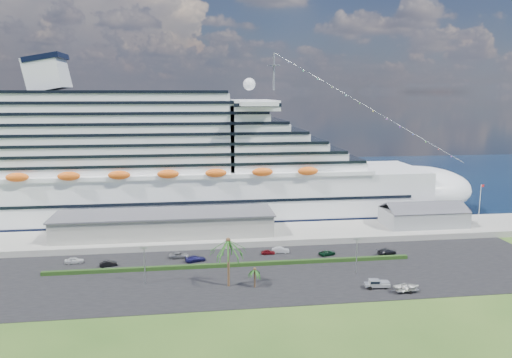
{
  "coord_description": "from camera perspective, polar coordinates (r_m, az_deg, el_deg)",
  "views": [
    {
      "loc": [
        -17.99,
        -98.09,
        41.49
      ],
      "look_at": [
        -0.46,
        30.0,
        18.91
      ],
      "focal_mm": 35.0,
      "sensor_mm": 36.0,
      "label": 1
    }
  ],
  "objects": [
    {
      "name": "parked_car_5",
      "position": [
        131.45,
        2.82,
        -8.11
      ],
      "size": [
        4.7,
        2.29,
        1.48
      ],
      "primitive_type": "imported",
      "rotation": [
        0.0,
        0.0,
        1.41
      ],
      "color": "silver",
      "rests_on": "asphalt_lot"
    },
    {
      "name": "water",
      "position": [
        232.53,
        -3.23,
        -0.38
      ],
      "size": [
        420.0,
        160.0,
        0.02
      ],
      "primitive_type": "cube",
      "color": "black",
      "rests_on": "ground"
    },
    {
      "name": "wharf",
      "position": [
        145.06,
        -0.36,
        -6.34
      ],
      "size": [
        240.0,
        20.0,
        1.8
      ],
      "primitive_type": "cube",
      "color": "gray",
      "rests_on": "ground"
    },
    {
      "name": "pickup_truck",
      "position": [
        111.87,
        13.62,
        -11.52
      ],
      "size": [
        5.54,
        2.57,
        1.88
      ],
      "color": "black",
      "rests_on": "asphalt_lot"
    },
    {
      "name": "parked_car_2",
      "position": [
        128.83,
        -8.8,
        -8.62
      ],
      "size": [
        5.15,
        2.6,
        1.4
      ],
      "primitive_type": "imported",
      "rotation": [
        0.0,
        0.0,
        1.51
      ],
      "color": "gray",
      "rests_on": "asphalt_lot"
    },
    {
      "name": "cruise_ship",
      "position": [
        164.02,
        -8.94,
        1.09
      ],
      "size": [
        191.0,
        38.0,
        54.0
      ],
      "color": "silver",
      "rests_on": "ground"
    },
    {
      "name": "lamp_post_right",
      "position": [
        118.35,
        11.45,
        -8.08
      ],
      "size": [
        1.6,
        0.35,
        8.27
      ],
      "color": "gray",
      "rests_on": "asphalt_lot"
    },
    {
      "name": "flagpole",
      "position": [
        167.1,
        24.22,
        -2.45
      ],
      "size": [
        1.08,
        0.16,
        12.0
      ],
      "color": "silver",
      "rests_on": "wharf"
    },
    {
      "name": "lamp_post_left",
      "position": [
        112.53,
        -12.63,
        -9.08
      ],
      "size": [
        1.6,
        0.35,
        8.27
      ],
      "color": "gray",
      "rests_on": "asphalt_lot"
    },
    {
      "name": "parked_car_6",
      "position": [
        130.72,
        8.15,
        -8.36
      ],
      "size": [
        4.86,
        3.41,
        1.23
      ],
      "primitive_type": "imported",
      "rotation": [
        0.0,
        0.0,
        1.91
      ],
      "color": "black",
      "rests_on": "asphalt_lot"
    },
    {
      "name": "terminal_building",
      "position": [
        143.0,
        -10.38,
        -5.04
      ],
      "size": [
        61.0,
        15.0,
        6.3
      ],
      "color": "gray",
      "rests_on": "wharf"
    },
    {
      "name": "parked_car_4",
      "position": [
        130.16,
        1.39,
        -8.34
      ],
      "size": [
        3.68,
        1.59,
        1.24
      ],
      "primitive_type": "imported",
      "rotation": [
        0.0,
        0.0,
        1.61
      ],
      "color": "#600C12",
      "rests_on": "asphalt_lot"
    },
    {
      "name": "palm_tall",
      "position": [
        107.38,
        -3.19,
        -7.61
      ],
      "size": [
        8.82,
        8.82,
        11.13
      ],
      "color": "#47301E",
      "rests_on": "ground"
    },
    {
      "name": "palm_short",
      "position": [
        108.31,
        -0.15,
        -10.53
      ],
      "size": [
        3.53,
        3.53,
        4.56
      ],
      "color": "#47301E",
      "rests_on": "ground"
    },
    {
      "name": "parked_car_1",
      "position": [
        126.63,
        -16.53,
        -9.26
      ],
      "size": [
        4.37,
        2.38,
        1.37
      ],
      "primitive_type": "imported",
      "rotation": [
        0.0,
        0.0,
        1.81
      ],
      "color": "black",
      "rests_on": "asphalt_lot"
    },
    {
      "name": "asphalt_lot",
      "position": [
        118.08,
        1.5,
        -10.64
      ],
      "size": [
        140.0,
        38.0,
        0.12
      ],
      "primitive_type": "cube",
      "color": "black",
      "rests_on": "ground"
    },
    {
      "name": "port_shed",
      "position": [
        159.2,
        18.59,
        -4.09
      ],
      "size": [
        24.0,
        12.31,
        7.37
      ],
      "color": "gray",
      "rests_on": "wharf"
    },
    {
      "name": "parked_car_3",
      "position": [
        125.71,
        -6.94,
        -9.03
      ],
      "size": [
        5.43,
        3.39,
        1.47
      ],
      "primitive_type": "imported",
      "rotation": [
        0.0,
        0.0,
        1.85
      ],
      "color": "#161448",
      "rests_on": "asphalt_lot"
    },
    {
      "name": "boat_trailer",
      "position": [
        111.15,
        16.86,
        -11.73
      ],
      "size": [
        6.28,
        4.18,
        1.79
      ],
      "color": "gray",
      "rests_on": "asphalt_lot"
    },
    {
      "name": "ground",
      "position": [
        108.02,
        2.46,
        -12.69
      ],
      "size": [
        420.0,
        420.0,
        0.0
      ],
      "primitive_type": "plane",
      "color": "#2A4B19",
      "rests_on": "ground"
    },
    {
      "name": "parked_car_7",
      "position": [
        134.43,
        14.73,
        -8.02
      ],
      "size": [
        5.49,
        3.32,
        1.49
      ],
      "primitive_type": "imported",
      "rotation": [
        0.0,
        0.0,
        1.83
      ],
      "color": "black",
      "rests_on": "asphalt_lot"
    },
    {
      "name": "parked_car_0",
      "position": [
        131.24,
        -20.05,
        -8.74
      ],
      "size": [
        4.62,
        2.19,
        1.52
      ],
      "primitive_type": "imported",
      "rotation": [
        0.0,
        0.0,
        1.66
      ],
      "color": "silver",
      "rests_on": "asphalt_lot"
    },
    {
      "name": "hedge",
      "position": [
        121.62,
        -2.66,
        -9.76
      ],
      "size": [
        88.0,
        1.1,
        0.9
      ],
      "primitive_type": "cube",
      "color": "black",
      "rests_on": "asphalt_lot"
    }
  ]
}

